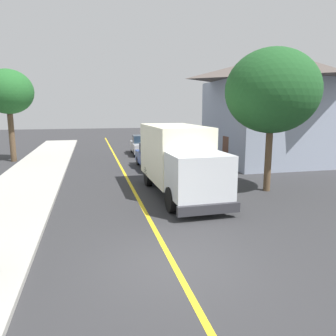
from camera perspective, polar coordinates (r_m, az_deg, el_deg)
ground_plane at (r=8.71m, az=1.13°, el=-16.91°), size 120.00×120.00×0.00m
centre_line_yellow at (r=18.03m, az=-6.93°, el=-2.41°), size 0.16×56.00×0.01m
box_truck at (r=15.06m, az=1.85°, el=1.93°), size 2.58×7.24×3.20m
parked_car_near at (r=21.91m, az=-2.64°, el=2.04°), size 1.89×4.44×1.67m
parked_car_mid at (r=28.73m, az=-4.58°, el=4.03°), size 1.98×4.47×1.67m
stop_sign at (r=20.05m, az=5.53°, el=4.28°), size 0.80×0.10×2.65m
house_across_street at (r=25.91m, az=19.52°, el=10.19°), size 10.73×8.80×7.98m
street_tree_far_side at (r=16.26m, az=17.91°, el=12.78°), size 4.38×4.38×6.78m
street_tree_down_block at (r=27.22m, az=-26.45°, el=11.91°), size 3.65×3.65×6.88m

